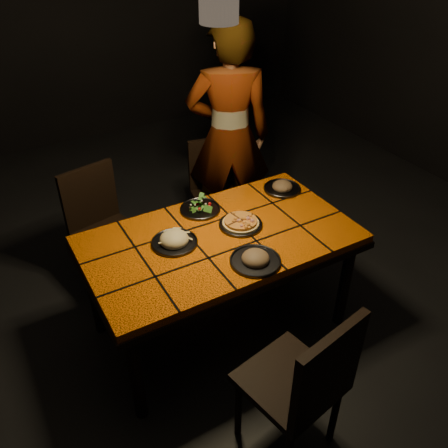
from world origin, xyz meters
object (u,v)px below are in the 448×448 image
chair_far_left (100,221)px  plate_pasta (174,240)px  plate_pizza (241,223)px  chair_near (305,382)px  dining_table (220,247)px  chair_far_right (216,185)px  diner (229,137)px

chair_far_left → plate_pasta: 0.87m
plate_pizza → plate_pasta: (-0.43, 0.03, 0.01)m
chair_near → plate_pizza: (0.25, 0.99, 0.22)m
dining_table → plate_pasta: (-0.27, 0.07, 0.10)m
plate_pizza → chair_far_right: bearing=70.2°
chair_far_right → plate_pizza: (-0.33, -0.91, 0.28)m
chair_far_left → chair_far_right: size_ratio=1.05×
dining_table → plate_pasta: size_ratio=5.95×
plate_pizza → plate_pasta: plate_pasta is taller
chair_far_left → diner: 1.16m
dining_table → diner: diner is taller
dining_table → plate_pasta: plate_pasta is taller
plate_pasta → diner: bearing=44.7°
dining_table → chair_far_left: 1.01m
chair_near → plate_pizza: size_ratio=3.55×
diner → plate_pasta: (-0.87, -0.86, -0.12)m
dining_table → plate_pizza: size_ratio=6.01×
dining_table → chair_near: 0.97m
chair_far_left → plate_pizza: size_ratio=3.35×
dining_table → diner: 1.12m
chair_far_right → diner: (0.11, -0.02, 0.40)m
chair_far_left → plate_pasta: (0.23, -0.80, 0.26)m
chair_near → chair_far_right: (0.58, 1.91, -0.06)m
chair_far_right → plate_pasta: size_ratio=3.14×
plate_pasta → chair_far_left: bearing=106.0°
plate_pizza → diner: bearing=63.9°
diner → dining_table: bearing=81.1°
plate_pizza → plate_pasta: bearing=175.4°
chair_far_right → chair_near: bearing=-96.2°
chair_far_left → diner: bearing=-9.2°
chair_far_right → chair_far_left: bearing=-164.7°
diner → chair_far_left: bearing=27.3°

